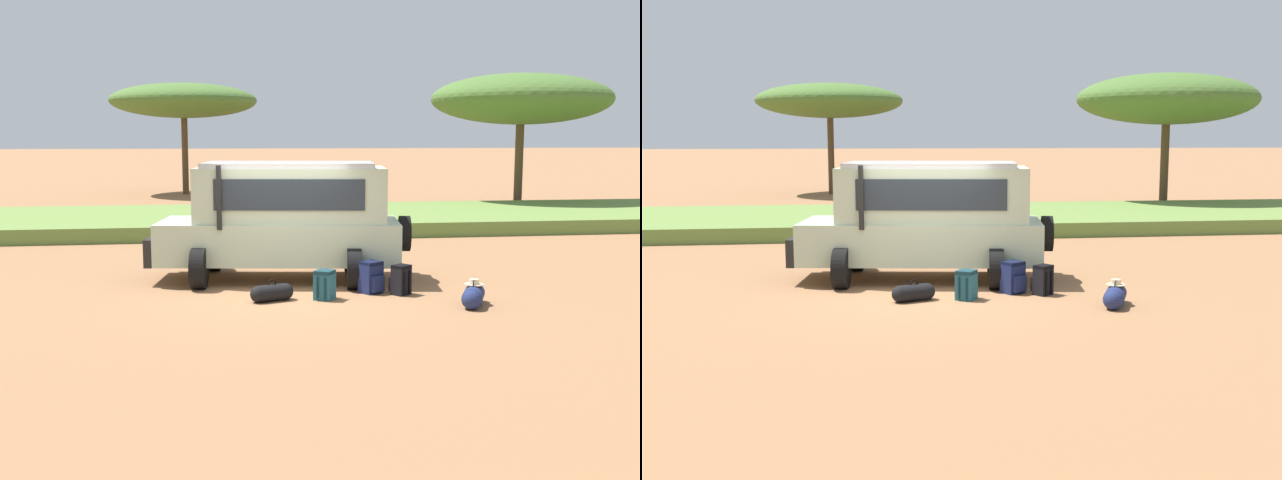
{
  "view_description": "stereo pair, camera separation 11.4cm",
  "coord_description": "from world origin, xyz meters",
  "views": [
    {
      "loc": [
        -1.31,
        -13.86,
        2.98
      ],
      "look_at": [
        0.71,
        0.14,
        1.0
      ],
      "focal_mm": 42.0,
      "sensor_mm": 36.0,
      "label": 1
    },
    {
      "loc": [
        -1.2,
        -13.88,
        2.98
      ],
      "look_at": [
        0.71,
        0.14,
        1.0
      ],
      "focal_mm": 42.0,
      "sensor_mm": 36.0,
      "label": 2
    }
  ],
  "objects": [
    {
      "name": "ground_plane",
      "position": [
        0.0,
        0.0,
        0.0
      ],
      "size": [
        320.0,
        320.0,
        0.0
      ],
      "primitive_type": "plane",
      "color": "#936642"
    },
    {
      "name": "grass_bank",
      "position": [
        0.0,
        10.72,
        0.22
      ],
      "size": [
        120.0,
        7.0,
        0.44
      ],
      "color": "olive",
      "rests_on": "ground_plane"
    },
    {
      "name": "safari_vehicle",
      "position": [
        0.15,
        1.44,
        1.29
      ],
      "size": [
        5.47,
        3.21,
        2.44
      ],
      "color": "#B2C6A8",
      "rests_on": "ground_plane"
    },
    {
      "name": "backpack_beside_front_wheel",
      "position": [
        1.65,
        -0.14,
        0.3
      ],
      "size": [
        0.49,
        0.51,
        0.61
      ],
      "color": "navy",
      "rests_on": "ground_plane"
    },
    {
      "name": "backpack_cluster_center",
      "position": [
        0.69,
        -0.59,
        0.27
      ],
      "size": [
        0.45,
        0.48,
        0.55
      ],
      "color": "#235B6B",
      "rests_on": "ground_plane"
    },
    {
      "name": "backpack_near_rear_wheel",
      "position": [
        2.17,
        -0.37,
        0.28
      ],
      "size": [
        0.43,
        0.44,
        0.57
      ],
      "color": "black",
      "rests_on": "ground_plane"
    },
    {
      "name": "duffel_bag_low_black_case",
      "position": [
        3.21,
        -1.46,
        0.18
      ],
      "size": [
        0.62,
        0.93,
        0.46
      ],
      "color": "navy",
      "rests_on": "ground_plane"
    },
    {
      "name": "duffel_bag_soft_canvas",
      "position": [
        -0.28,
        -0.59,
        0.15
      ],
      "size": [
        0.8,
        0.48,
        0.41
      ],
      "color": "black",
      "rests_on": "ground_plane"
    },
    {
      "name": "acacia_tree_left_mid",
      "position": [
        -2.66,
        25.08,
        4.71
      ],
      "size": [
        7.38,
        7.22,
        5.59
      ],
      "color": "brown",
      "rests_on": "ground_plane"
    },
    {
      "name": "acacia_tree_centre_back",
      "position": [
        10.92,
        14.91,
        4.4
      ],
      "size": [
        7.18,
        6.54,
        5.42
      ],
      "color": "brown",
      "rests_on": "ground_plane"
    }
  ]
}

